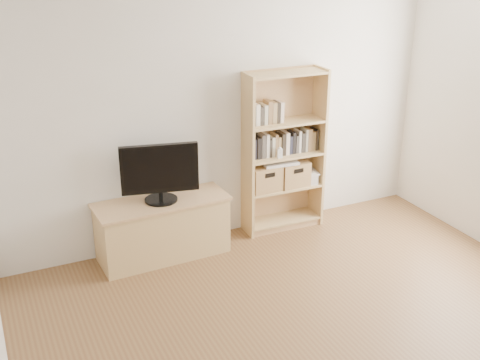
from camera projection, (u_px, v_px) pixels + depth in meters
back_wall at (222, 111)px, 5.80m from camera, size 4.50×0.02×2.60m
tv_stand at (163, 229)px, 5.71m from camera, size 1.23×0.50×0.56m
bookshelf at (284, 152)px, 6.09m from camera, size 0.84×0.32×1.67m
television at (160, 173)px, 5.49m from camera, size 0.71×0.20×0.56m
books_row_mid at (283, 142)px, 6.07m from camera, size 0.86×0.21×0.23m
books_row_upper at (267, 114)px, 5.88m from camera, size 0.36×0.14×0.19m
baby_monitor at (280, 153)px, 5.97m from camera, size 0.05×0.04×0.09m
basket_left at (264, 177)px, 6.09m from camera, size 0.32×0.27×0.26m
basket_right at (292, 173)px, 6.22m from camera, size 0.32×0.26×0.26m
laptop at (279, 162)px, 6.10m from camera, size 0.38×0.28×0.03m
magazine_stack at (307, 177)px, 6.31m from camera, size 0.22×0.27×0.11m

